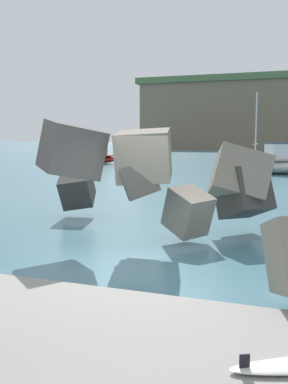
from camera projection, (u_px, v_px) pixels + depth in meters
The scene contains 5 objects.
ground_plane at pixel (155, 271), 8.40m from camera, with size 400.00×400.00×0.00m, color #42707F.
walkway_path at pixel (30, 366), 4.66m from camera, with size 48.00×4.40×0.24m, color gray.
boat_near_left at pixel (282, 163), 30.30m from camera, with size 4.93×4.29×2.10m.
boat_near_right at pixel (256, 158), 41.32m from camera, with size 1.66×5.13×6.46m.
boat_mid_left at pixel (95, 156), 42.55m from camera, with size 5.96×4.15×2.23m.
Camera 1 is at (2.63, -7.72, 2.48)m, focal length 42.25 mm.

